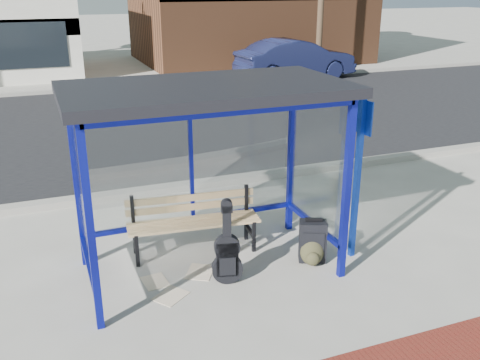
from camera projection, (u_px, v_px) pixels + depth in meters
name	position (u px, v px, depth m)	size (l,w,h in m)	color
ground	(210.00, 269.00, 6.97)	(120.00, 120.00, 0.00)	#B2ADA0
curb_near	(159.00, 190.00, 9.48)	(60.00, 0.25, 0.12)	gray
street_asphalt	(115.00, 125.00, 13.96)	(60.00, 10.00, 0.00)	black
curb_far	(91.00, 89.00, 18.40)	(60.00, 0.25, 0.12)	gray
far_sidewalk	(85.00, 82.00, 20.08)	(60.00, 4.00, 0.01)	#B2ADA0
bus_shelter	(205.00, 113.00, 6.31)	(3.30, 1.80, 2.42)	#0C1286
bench	(193.00, 219.00, 7.31)	(1.83, 0.61, 0.85)	black
guitar_bag	(227.00, 255.00, 6.54)	(0.40, 0.20, 1.05)	black
suitcase	(313.00, 241.00, 7.09)	(0.42, 0.35, 0.62)	black
backpack	(312.00, 252.00, 7.03)	(0.38, 0.36, 0.38)	#2F2E1A
sign_post	(359.00, 165.00, 6.88)	(0.10, 0.29, 2.32)	#0D2C97
newspaper_a	(155.00, 282.00, 6.68)	(0.37, 0.29, 0.01)	white
newspaper_b	(171.00, 296.00, 6.37)	(0.38, 0.30, 0.01)	white
newspaper_c	(200.00, 272.00, 6.90)	(0.41, 0.32, 0.01)	white
parked_car	(295.00, 59.00, 20.37)	(1.60, 4.59, 1.51)	#181E45
fire_hydrant	(338.00, 60.00, 22.68)	(0.33, 0.22, 0.74)	red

